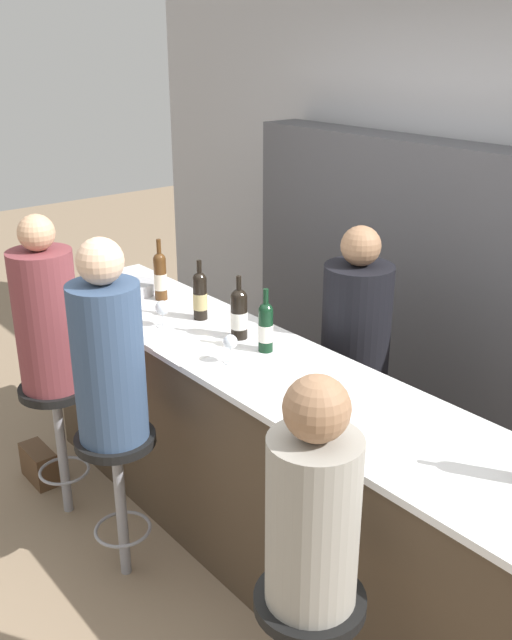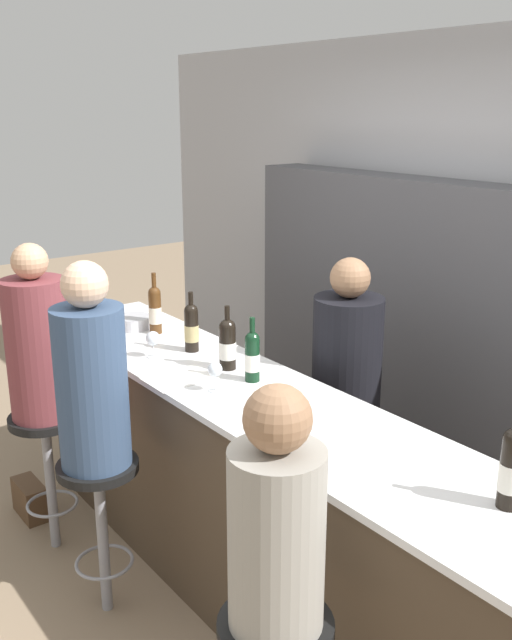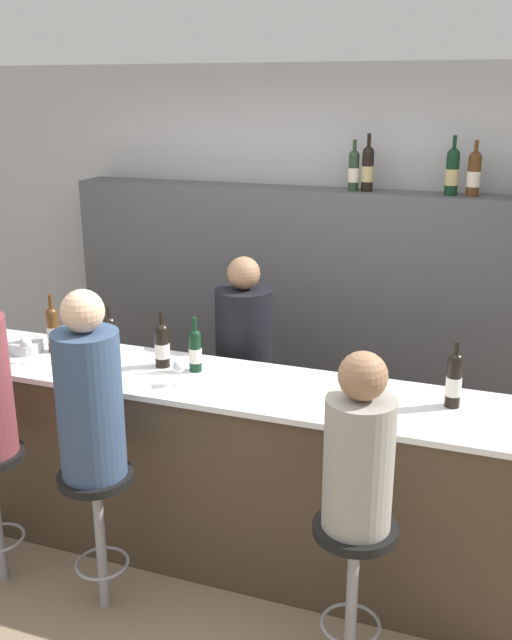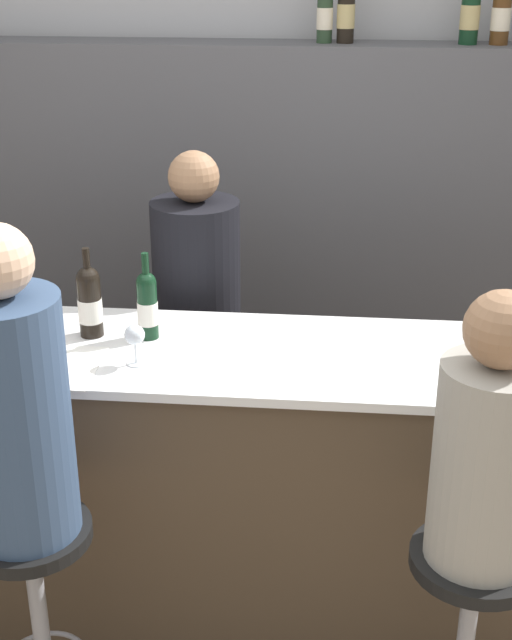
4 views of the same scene
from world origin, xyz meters
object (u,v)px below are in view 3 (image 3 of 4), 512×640
object	(u,v)px
wine_bottle_counter_3	(195,350)
wine_bottle_backbar_3	(474,173)
wine_bottle_counter_4	(454,380)
wine_bottle_counter_1	(110,337)
wine_glass_0	(26,345)
wine_bottle_backbar_2	(452,171)
guest_seated_middle	(89,396)
wine_glass_2	(179,367)
bartender	(244,392)
wine_bottle_counter_2	(162,344)
wine_bottle_backbar_1	(368,168)
bar_stool_middle	(98,505)
wine_bottle_counter_0	(53,329)
wine_glass_1	(85,355)
wine_bottle_backbar_0	(354,170)
guest_seated_right	(359,452)
bar_stool_right	(354,560)
metal_bowl	(26,346)

from	to	relation	value
wine_bottle_counter_3	wine_bottle_backbar_3	bearing A→B (deg)	46.03
wine_bottle_counter_4	wine_bottle_counter_1	bearing A→B (deg)	180.00
wine_bottle_counter_4	wine_glass_0	xyz separation A→B (m)	(-2.21, -0.20, -0.03)
wine_bottle_counter_1	wine_bottle_backbar_2	xyz separation A→B (m)	(1.62, 1.29, 0.82)
wine_bottle_backbar_3	guest_seated_middle	world-z (taller)	wine_bottle_backbar_3
wine_bottle_backbar_2	wine_bottle_backbar_3	bearing A→B (deg)	0.00
wine_bottle_counter_3	wine_glass_2	distance (m)	0.20
wine_bottle_backbar_2	bartender	world-z (taller)	wine_bottle_backbar_2
guest_seated_middle	wine_bottle_counter_3	bearing A→B (deg)	71.99
wine_bottle_counter_2	wine_bottle_backbar_3	world-z (taller)	wine_bottle_backbar_3
wine_bottle_counter_1	wine_glass_2	bearing A→B (deg)	-21.50
wine_bottle_counter_2	wine_bottle_backbar_1	bearing A→B (deg)	58.13
wine_bottle_counter_3	bar_stool_middle	size ratio (longest dim) A/B	0.40
wine_bottle_counter_0	bartender	size ratio (longest dim) A/B	0.22
wine_bottle_backbar_2	wine_glass_1	world-z (taller)	wine_bottle_backbar_2
wine_bottle_backbar_0	wine_glass_0	bearing A→B (deg)	-133.79
wine_bottle_backbar_3	bartender	distance (m)	1.88
wine_bottle_counter_4	guest_seated_right	distance (m)	0.74
wine_bottle_counter_1	wine_bottle_counter_3	xyz separation A→B (m)	(0.50, -0.00, -0.01)
wine_glass_1	guest_seated_right	size ratio (longest dim) A/B	0.17
wine_bottle_backbar_1	wine_bottle_backbar_2	bearing A→B (deg)	0.00
wine_bottle_counter_1	wine_glass_2	world-z (taller)	wine_bottle_counter_1
wine_bottle_backbar_0	wine_bottle_counter_1	bearing A→B (deg)	-128.54
wine_glass_1	guest_seated_right	xyz separation A→B (m)	(1.55, -0.47, -0.04)
wine_bottle_counter_2	guest_seated_middle	size ratio (longest dim) A/B	0.35
guest_seated_middle	wine_glass_2	bearing A→B (deg)	64.99
bartender	wine_bottle_counter_0	bearing A→B (deg)	-151.93
wine_bottle_counter_2	wine_bottle_backbar_2	size ratio (longest dim) A/B	0.87
wine_bottle_counter_4	bar_stool_right	xyz separation A→B (m)	(-0.30, -0.67, -0.59)
wine_bottle_backbar_0	wine_glass_1	xyz separation A→B (m)	(-1.06, -1.49, -0.84)
wine_bottle_backbar_1	guest_seated_right	size ratio (longest dim) A/B	0.47
wine_glass_2	guest_seated_middle	xyz separation A→B (m)	(-0.22, -0.47, 0.01)
wine_bottle_backbar_0	wine_glass_1	size ratio (longest dim) A/B	2.39
metal_bowl	guest_seated_middle	world-z (taller)	guest_seated_middle
wine_bottle_backbar_2	wine_bottle_counter_1	bearing A→B (deg)	-141.54
wine_bottle_backbar_2	guest_seated_middle	xyz separation A→B (m)	(-1.33, -1.96, -0.84)
wine_glass_1	bartender	size ratio (longest dim) A/B	0.09
metal_bowl	bar_stool_right	xyz separation A→B (m)	(2.03, -0.61, -0.49)
wine_bottle_backbar_0	guest_seated_middle	xyz separation A→B (m)	(-0.74, -1.96, -0.83)
wine_bottle_counter_0	bar_stool_middle	xyz separation A→B (m)	(0.65, -0.67, -0.59)
wine_bottle_backbar_2	wine_glass_1	xyz separation A→B (m)	(-1.66, -1.49, -0.85)
metal_bowl	bar_stool_right	size ratio (longest dim) A/B	0.27
wine_bottle_counter_1	metal_bowl	size ratio (longest dim) A/B	1.54
wine_bottle_counter_4	bar_stool_right	world-z (taller)	wine_bottle_counter_4
wine_glass_2	bartender	bearing A→B (deg)	83.63
wine_bottle_counter_1	wine_glass_1	world-z (taller)	wine_bottle_counter_1
wine_bottle_counter_1	wine_bottle_counter_2	world-z (taller)	same
wine_bottle_backbar_2	guest_seated_middle	bearing A→B (deg)	-124.31
guest_seated_middle	wine_bottle_backbar_0	bearing A→B (deg)	69.30
bar_stool_right	wine_bottle_counter_2	bearing A→B (deg)	150.93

